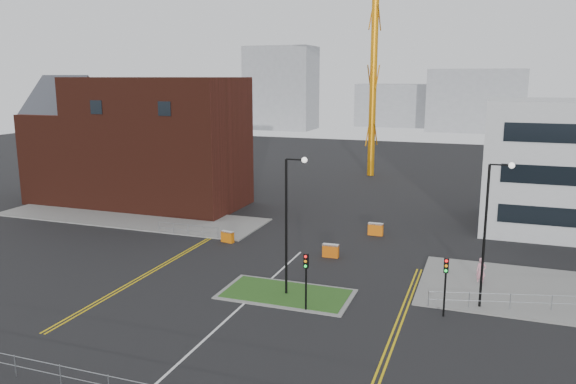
% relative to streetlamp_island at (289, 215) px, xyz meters
% --- Properties ---
extents(ground, '(200.00, 200.00, 0.00)m').
position_rel_streetlamp_island_xyz_m(ground, '(-2.22, -8.00, -5.41)').
color(ground, black).
rests_on(ground, ground).
extents(pavement_left, '(28.00, 8.00, 0.12)m').
position_rel_streetlamp_island_xyz_m(pavement_left, '(-22.22, 14.00, -5.35)').
color(pavement_left, slate).
rests_on(pavement_left, ground).
extents(island_kerb, '(8.60, 4.60, 0.08)m').
position_rel_streetlamp_island_xyz_m(island_kerb, '(-0.22, 0.00, -5.37)').
color(island_kerb, slate).
rests_on(island_kerb, ground).
extents(grass_island, '(8.00, 4.00, 0.12)m').
position_rel_streetlamp_island_xyz_m(grass_island, '(-0.22, 0.00, -5.35)').
color(grass_island, '#264D19').
rests_on(grass_island, ground).
extents(brick_building, '(24.20, 10.07, 14.24)m').
position_rel_streetlamp_island_xyz_m(brick_building, '(-25.19, 20.00, 1.44)').
color(brick_building, '#431A10').
rests_on(brick_building, ground).
extents(streetlamp_island, '(1.46, 0.36, 9.18)m').
position_rel_streetlamp_island_xyz_m(streetlamp_island, '(0.00, 0.00, 0.00)').
color(streetlamp_island, black).
rests_on(streetlamp_island, ground).
extents(streetlamp_right_near, '(1.46, 0.36, 9.18)m').
position_rel_streetlamp_island_xyz_m(streetlamp_right_near, '(12.00, 2.00, 0.00)').
color(streetlamp_right_near, black).
rests_on(streetlamp_right_near, ground).
extents(traffic_light_island, '(0.28, 0.33, 3.65)m').
position_rel_streetlamp_island_xyz_m(traffic_light_island, '(1.78, -2.02, -2.85)').
color(traffic_light_island, black).
rests_on(traffic_light_island, ground).
extents(traffic_light_right, '(0.28, 0.33, 3.65)m').
position_rel_streetlamp_island_xyz_m(traffic_light_right, '(9.78, -0.02, -2.85)').
color(traffic_light_right, black).
rests_on(traffic_light_right, ground).
extents(railing_left, '(6.05, 0.05, 1.10)m').
position_rel_streetlamp_island_xyz_m(railing_left, '(-13.22, 10.00, -4.67)').
color(railing_left, gray).
rests_on(railing_left, ground).
extents(centre_line, '(0.15, 30.00, 0.01)m').
position_rel_streetlamp_island_xyz_m(centre_line, '(-2.22, -6.00, -5.41)').
color(centre_line, silver).
rests_on(centre_line, ground).
extents(yellow_left_a, '(0.12, 24.00, 0.01)m').
position_rel_streetlamp_island_xyz_m(yellow_left_a, '(-11.22, 2.00, -5.41)').
color(yellow_left_a, gold).
rests_on(yellow_left_a, ground).
extents(yellow_left_b, '(0.12, 24.00, 0.01)m').
position_rel_streetlamp_island_xyz_m(yellow_left_b, '(-10.92, 2.00, -5.41)').
color(yellow_left_b, gold).
rests_on(yellow_left_b, ground).
extents(yellow_right_a, '(0.12, 20.00, 0.01)m').
position_rel_streetlamp_island_xyz_m(yellow_right_a, '(7.28, -2.00, -5.41)').
color(yellow_right_a, gold).
rests_on(yellow_right_a, ground).
extents(yellow_right_b, '(0.12, 20.00, 0.01)m').
position_rel_streetlamp_island_xyz_m(yellow_right_b, '(7.58, -2.00, -5.41)').
color(yellow_right_b, gold).
rests_on(yellow_right_b, ground).
extents(skyline_a, '(18.00, 12.00, 22.00)m').
position_rel_streetlamp_island_xyz_m(skyline_a, '(-42.22, 112.00, 5.59)').
color(skyline_a, gray).
rests_on(skyline_a, ground).
extents(skyline_b, '(24.00, 12.00, 16.00)m').
position_rel_streetlamp_island_xyz_m(skyline_b, '(7.78, 122.00, 2.59)').
color(skyline_b, gray).
rests_on(skyline_b, ground).
extents(skyline_d, '(30.00, 12.00, 12.00)m').
position_rel_streetlamp_island_xyz_m(skyline_d, '(-10.22, 132.00, 0.59)').
color(skyline_d, gray).
rests_on(skyline_d, ground).
extents(pedestrian, '(0.73, 0.54, 1.85)m').
position_rel_streetlamp_island_xyz_m(pedestrian, '(11.75, 6.38, -4.49)').
color(pedestrian, pink).
rests_on(pedestrian, ground).
extents(barrier_left, '(1.23, 0.64, 0.99)m').
position_rel_streetlamp_island_xyz_m(barrier_left, '(-9.06, 9.49, -4.88)').
color(barrier_left, '#CC630B').
rests_on(barrier_left, ground).
extents(barrier_mid, '(1.28, 0.45, 1.07)m').
position_rel_streetlamp_island_xyz_m(barrier_mid, '(0.43, 8.55, -4.83)').
color(barrier_mid, '#D65C0B').
rests_on(barrier_mid, ground).
extents(barrier_right, '(1.34, 0.46, 1.13)m').
position_rel_streetlamp_island_xyz_m(barrier_right, '(2.56, 16.00, -4.80)').
color(barrier_right, orange).
rests_on(barrier_right, ground).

